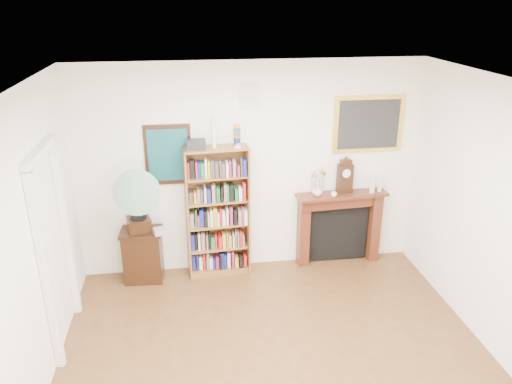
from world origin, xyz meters
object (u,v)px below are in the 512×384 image
(flower_vase, at_px, (317,191))
(teacup, at_px, (334,194))
(side_cabinet, at_px, (143,255))
(mantel_clock, at_px, (345,177))
(cd_stack, at_px, (159,231))
(gramophone, at_px, (135,198))
(bottle_right, at_px, (380,184))
(bottle_left, at_px, (372,184))
(fireplace, at_px, (339,221))
(bookshelf, at_px, (217,205))

(flower_vase, distance_m, teacup, 0.22)
(side_cabinet, distance_m, mantel_clock, 2.85)
(side_cabinet, bearing_deg, mantel_clock, 5.92)
(side_cabinet, xyz_separation_m, cd_stack, (0.23, -0.14, 0.40))
(gramophone, xyz_separation_m, bottle_right, (3.21, 0.21, -0.08))
(mantel_clock, bearing_deg, bottle_left, -19.99)
(cd_stack, xyz_separation_m, teacup, (2.29, 0.11, 0.32))
(gramophone, relative_size, mantel_clock, 1.98)
(fireplace, bearing_deg, bookshelf, 178.78)
(side_cabinet, distance_m, teacup, 2.63)
(side_cabinet, distance_m, gramophone, 0.88)
(bookshelf, bearing_deg, gramophone, -174.77)
(gramophone, height_order, cd_stack, gramophone)
(cd_stack, distance_m, teacup, 2.32)
(flower_vase, bearing_deg, cd_stack, -174.98)
(fireplace, bearing_deg, mantel_clock, -27.86)
(bookshelf, height_order, mantel_clock, bookshelf)
(side_cabinet, height_order, gramophone, gramophone)
(bottle_left, bearing_deg, teacup, -172.92)
(flower_vase, bearing_deg, bottle_left, -0.07)
(cd_stack, xyz_separation_m, flower_vase, (2.09, 0.18, 0.36))
(side_cabinet, xyz_separation_m, bottle_right, (3.19, 0.08, 0.79))
(cd_stack, relative_size, teacup, 1.54)
(cd_stack, relative_size, flower_vase, 0.87)
(fireplace, distance_m, bottle_left, 0.69)
(mantel_clock, distance_m, flower_vase, 0.42)
(gramophone, xyz_separation_m, flower_vase, (2.33, 0.18, -0.11))
(bookshelf, height_order, flower_vase, bookshelf)
(teacup, bearing_deg, gramophone, -177.50)
(cd_stack, distance_m, bottle_left, 2.88)
(side_cabinet, distance_m, fireplace, 2.68)
(gramophone, relative_size, cd_stack, 7.56)
(bookshelf, distance_m, flower_vase, 1.33)
(side_cabinet, distance_m, bottle_right, 3.29)
(side_cabinet, xyz_separation_m, flower_vase, (2.32, 0.04, 0.76))
(fireplace, height_order, teacup, teacup)
(side_cabinet, distance_m, flower_vase, 2.44)
(gramophone, xyz_separation_m, bottle_left, (3.09, 0.18, -0.06))
(teacup, xyz_separation_m, bottle_left, (0.55, 0.07, 0.09))
(gramophone, bearing_deg, cd_stack, -15.48)
(gramophone, height_order, bottle_right, gramophone)
(side_cabinet, height_order, cd_stack, cd_stack)
(bookshelf, xyz_separation_m, gramophone, (-1.01, -0.18, 0.24))
(mantel_clock, height_order, bottle_left, mantel_clock)
(bottle_left, xyz_separation_m, bottle_right, (0.12, 0.03, -0.02))
(teacup, distance_m, bottle_left, 0.56)
(bookshelf, distance_m, mantel_clock, 1.74)
(gramophone, bearing_deg, side_cabinet, 68.81)
(flower_vase, height_order, bottle_right, bottle_right)
(fireplace, distance_m, gramophone, 2.76)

